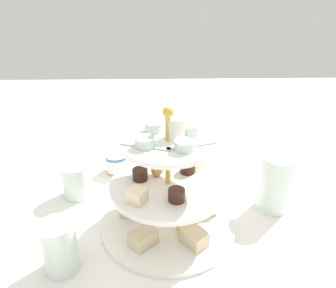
{
  "coord_description": "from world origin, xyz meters",
  "views": [
    {
      "loc": [
        -0.01,
        -0.5,
        0.43
      ],
      "look_at": [
        0.0,
        0.0,
        0.18
      ],
      "focal_mm": 32.99,
      "sensor_mm": 36.0,
      "label": 1
    }
  ],
  "objects_px": {
    "teacup_with_saucer": "(117,164)",
    "butter_knife_right": "(190,158)",
    "tiered_serving_stand": "(168,193)",
    "water_glass_short_left": "(76,181)",
    "water_glass_tall_right": "(275,183)",
    "water_glass_mid_back": "(59,247)"
  },
  "relations": [
    {
      "from": "water_glass_tall_right",
      "to": "water_glass_short_left",
      "type": "xyz_separation_m",
      "value": [
        -0.44,
        0.06,
        -0.02
      ]
    },
    {
      "from": "water_glass_tall_right",
      "to": "butter_knife_right",
      "type": "bearing_deg",
      "value": 125.14
    },
    {
      "from": "tiered_serving_stand",
      "to": "water_glass_tall_right",
      "type": "relative_size",
      "value": 2.18
    },
    {
      "from": "water_glass_tall_right",
      "to": "tiered_serving_stand",
      "type": "bearing_deg",
      "value": -167.52
    },
    {
      "from": "tiered_serving_stand",
      "to": "butter_knife_right",
      "type": "height_order",
      "value": "tiered_serving_stand"
    },
    {
      "from": "tiered_serving_stand",
      "to": "water_glass_short_left",
      "type": "height_order",
      "value": "tiered_serving_stand"
    },
    {
      "from": "water_glass_short_left",
      "to": "teacup_with_saucer",
      "type": "xyz_separation_m",
      "value": [
        0.08,
        0.1,
        -0.02
      ]
    },
    {
      "from": "water_glass_short_left",
      "to": "tiered_serving_stand",
      "type": "bearing_deg",
      "value": -27.54
    },
    {
      "from": "water_glass_short_left",
      "to": "water_glass_mid_back",
      "type": "relative_size",
      "value": 0.83
    },
    {
      "from": "tiered_serving_stand",
      "to": "water_glass_short_left",
      "type": "relative_size",
      "value": 3.45
    },
    {
      "from": "teacup_with_saucer",
      "to": "water_glass_short_left",
      "type": "bearing_deg",
      "value": -128.12
    },
    {
      "from": "tiered_serving_stand",
      "to": "water_glass_short_left",
      "type": "distance_m",
      "value": 0.24
    },
    {
      "from": "teacup_with_saucer",
      "to": "butter_knife_right",
      "type": "relative_size",
      "value": 0.53
    },
    {
      "from": "butter_knife_right",
      "to": "water_glass_mid_back",
      "type": "xyz_separation_m",
      "value": [
        -0.26,
        -0.38,
        0.05
      ]
    },
    {
      "from": "butter_knife_right",
      "to": "tiered_serving_stand",
      "type": "bearing_deg",
      "value": 83.3
    },
    {
      "from": "water_glass_tall_right",
      "to": "butter_knife_right",
      "type": "height_order",
      "value": "water_glass_tall_right"
    },
    {
      "from": "water_glass_short_left",
      "to": "butter_knife_right",
      "type": "bearing_deg",
      "value": 30.81
    },
    {
      "from": "water_glass_short_left",
      "to": "water_glass_mid_back",
      "type": "distance_m",
      "value": 0.22
    },
    {
      "from": "tiered_serving_stand",
      "to": "water_glass_tall_right",
      "type": "height_order",
      "value": "tiered_serving_stand"
    },
    {
      "from": "water_glass_short_left",
      "to": "butter_knife_right",
      "type": "xyz_separation_m",
      "value": [
        0.28,
        0.17,
        -0.04
      ]
    },
    {
      "from": "teacup_with_saucer",
      "to": "water_glass_tall_right",
      "type": "bearing_deg",
      "value": -24.08
    },
    {
      "from": "water_glass_mid_back",
      "to": "teacup_with_saucer",
      "type": "bearing_deg",
      "value": 80.04
    }
  ]
}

